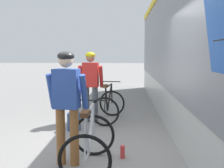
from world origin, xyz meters
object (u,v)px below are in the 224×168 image
Objects in this scene: bicycle_near_silver at (90,143)px; cyclist_far_in_red at (91,81)px; cyclist_near_in_blue at (67,98)px; backpack_on_platform at (74,121)px; bicycle_far_black at (109,105)px; water_bottle_near_the_bikes at (123,152)px.

cyclist_far_in_red is at bearing 97.46° from bicycle_near_silver.
cyclist_near_in_blue reaches higher than backpack_on_platform.
cyclist_near_in_blue is 2.48m from cyclist_far_in_red.
bicycle_near_silver reaches higher than backpack_on_platform.
bicycle_far_black is 2.37m from water_bottle_near_the_bikes.
bicycle_near_silver is (0.34, -2.63, -0.65)m from cyclist_far_in_red.
cyclist_far_in_red is at bearing 89.49° from cyclist_near_in_blue.
bicycle_near_silver is at bearing -77.22° from backpack_on_platform.
water_bottle_near_the_bikes is (0.83, -2.19, -0.95)m from cyclist_far_in_red.
cyclist_far_in_red is 8.34× the size of water_bottle_near_the_bikes.
bicycle_far_black is 2.86× the size of backpack_on_platform.
bicycle_near_silver is 2.02m from backpack_on_platform.
water_bottle_near_the_bikes is (0.85, 0.29, -0.95)m from cyclist_near_in_blue.
cyclist_far_in_red is at bearing -163.52° from bicycle_far_black.
cyclist_near_in_blue is 1.00× the size of cyclist_far_in_red.
bicycle_near_silver is at bearing -22.18° from cyclist_near_in_blue.
bicycle_near_silver is 0.71m from water_bottle_near_the_bikes.
cyclist_near_in_blue is 2.73m from bicycle_far_black.
bicycle_far_black is (0.46, 2.61, -0.65)m from cyclist_near_in_blue.
bicycle_far_black is (0.09, 2.76, 0.00)m from bicycle_near_silver.
bicycle_near_silver is 2.70× the size of backpack_on_platform.
bicycle_near_silver is at bearing -137.96° from water_bottle_near_the_bikes.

